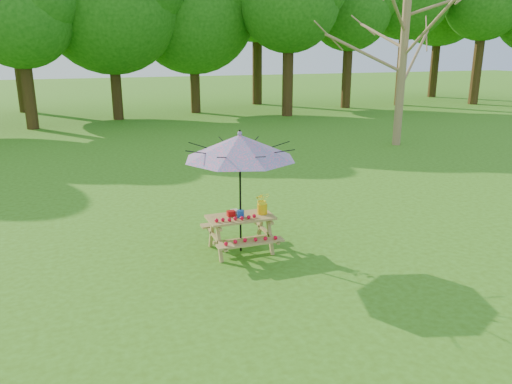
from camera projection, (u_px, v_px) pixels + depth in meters
name	position (u px, v px, depth m)	size (l,w,h in m)	color
ground	(468.00, 346.00, 6.28)	(120.00, 120.00, 0.00)	#3B6B14
picnic_table	(241.00, 234.00, 9.14)	(1.20, 1.32, 0.67)	#A08748
patio_umbrella	(240.00, 147.00, 8.69)	(2.20, 2.20, 2.25)	black
produce_bins	(236.00, 213.00, 9.05)	(0.28, 0.37, 0.13)	#AF0E0F
tomatoes_row	(236.00, 218.00, 8.83)	(0.77, 0.13, 0.07)	red
flower_bucket	(262.00, 202.00, 9.13)	(0.29, 0.27, 0.41)	#F0B10C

